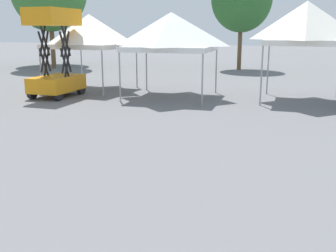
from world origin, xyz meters
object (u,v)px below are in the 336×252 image
(scissor_lift, at_px, (56,70))
(canopy_tent_far_right, at_px, (89,31))
(canopy_tent_left_of_center, at_px, (306,23))
(canopy_tent_center, at_px, (171,32))

(scissor_lift, bearing_deg, canopy_tent_far_right, 81.91)
(canopy_tent_far_right, xyz_separation_m, canopy_tent_left_of_center, (9.15, 0.09, 0.31))
(canopy_tent_far_right, bearing_deg, canopy_tent_center, -9.42)
(canopy_tent_far_right, xyz_separation_m, canopy_tent_center, (4.12, -0.68, -0.00))
(canopy_tent_far_right, bearing_deg, canopy_tent_left_of_center, 0.58)
(canopy_tent_center, distance_m, canopy_tent_left_of_center, 5.10)
(canopy_tent_center, bearing_deg, scissor_lift, -161.11)
(canopy_tent_left_of_center, bearing_deg, scissor_lift, -166.37)
(canopy_tent_far_right, height_order, canopy_tent_left_of_center, canopy_tent_left_of_center)
(canopy_tent_left_of_center, bearing_deg, canopy_tent_far_right, -179.42)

